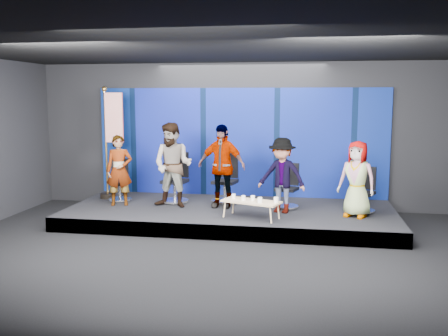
{
  "coord_description": "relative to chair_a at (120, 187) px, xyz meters",
  "views": [
    {
      "loc": [
        1.64,
        -7.96,
        2.68
      ],
      "look_at": [
        -0.12,
        2.4,
        1.19
      ],
      "focal_mm": 40.0,
      "sensor_mm": 36.0,
      "label": 1
    }
  ],
  "objects": [
    {
      "name": "panelist_b",
      "position": [
        1.4,
        -0.45,
        0.6
      ],
      "size": [
        0.99,
        0.82,
        1.84
      ],
      "primitive_type": "imported",
      "rotation": [
        0.0,
        0.0,
        -0.14
      ],
      "color": "black",
      "rests_on": "riser"
    },
    {
      "name": "mug_a",
      "position": [
        2.82,
        -1.02,
        0.08
      ],
      "size": [
        0.08,
        0.08,
        0.09
      ],
      "primitive_type": "cylinder",
      "color": "white",
      "rests_on": "coffee_table"
    },
    {
      "name": "panelist_c",
      "position": [
        2.44,
        -0.28,
        0.59
      ],
      "size": [
        1.12,
        0.61,
        1.81
      ],
      "primitive_type": "imported",
      "rotation": [
        0.0,
        0.0,
        -0.16
      ],
      "color": "black",
      "rests_on": "riser"
    },
    {
      "name": "panelist_a",
      "position": [
        0.18,
        -0.47,
        0.46
      ],
      "size": [
        0.65,
        0.52,
        1.56
      ],
      "primitive_type": "imported",
      "rotation": [
        0.0,
        0.0,
        0.3
      ],
      "color": "black",
      "rests_on": "riser"
    },
    {
      "name": "ground",
      "position": [
        2.65,
        -2.85,
        -0.62
      ],
      "size": [
        10.0,
        10.0,
        0.0
      ],
      "primitive_type": "plane",
      "color": "black",
      "rests_on": "ground"
    },
    {
      "name": "chair_e",
      "position": [
        5.45,
        -0.24,
        -0.01
      ],
      "size": [
        0.71,
        0.71,
        0.94
      ],
      "rotation": [
        0.0,
        0.0,
        -0.44
      ],
      "color": "silver",
      "rests_on": "riser"
    },
    {
      "name": "room_walls",
      "position": [
        2.65,
        -2.85,
        1.81
      ],
      "size": [
        10.02,
        8.02,
        3.51
      ],
      "color": "black",
      "rests_on": "ground"
    },
    {
      "name": "chair_c",
      "position": [
        2.45,
        0.22,
        0.05
      ],
      "size": [
        0.72,
        0.72,
        1.12
      ],
      "rotation": [
        0.0,
        0.0,
        -0.16
      ],
      "color": "silver",
      "rests_on": "riser"
    },
    {
      "name": "panelist_d",
      "position": [
        3.76,
        -0.58,
        0.46
      ],
      "size": [
        1.13,
        0.84,
        1.56
      ],
      "primitive_type": "imported",
      "rotation": [
        0.0,
        0.0,
        -0.29
      ],
      "color": "black",
      "rests_on": "riser"
    },
    {
      "name": "riser",
      "position": [
        2.65,
        -0.35,
        -0.47
      ],
      "size": [
        7.0,
        3.0,
        0.3
      ],
      "primitive_type": "cube",
      "color": "black",
      "rests_on": "ground"
    },
    {
      "name": "chair_d",
      "position": [
        3.86,
        -0.09,
        0.0
      ],
      "size": [
        0.67,
        0.67,
        0.96
      ],
      "rotation": [
        0.0,
        0.0,
        -0.29
      ],
      "color": "silver",
      "rests_on": "riser"
    },
    {
      "name": "chair_b",
      "position": [
        1.33,
        0.05,
        0.06
      ],
      "size": [
        0.73,
        0.73,
        1.14
      ],
      "rotation": [
        0.0,
        0.0,
        -0.14
      ],
      "color": "silver",
      "rests_on": "riser"
    },
    {
      "name": "chair_a",
      "position": [
        0.0,
        0.0,
        0.0
      ],
      "size": [
        0.68,
        0.68,
        0.96
      ],
      "rotation": [
        0.0,
        0.0,
        0.3
      ],
      "color": "silver",
      "rests_on": "riser"
    },
    {
      "name": "mug_b",
      "position": [
        3.04,
        -1.18,
        0.08
      ],
      "size": [
        0.08,
        0.08,
        0.1
      ],
      "primitive_type": "cylinder",
      "color": "white",
      "rests_on": "coffee_table"
    },
    {
      "name": "coffee_table",
      "position": [
        3.2,
        -1.19,
        0.01
      ],
      "size": [
        1.24,
        0.83,
        0.35
      ],
      "rotation": [
        0.0,
        0.0,
        -0.34
      ],
      "color": "tan",
      "rests_on": "riser"
    },
    {
      "name": "backdrop",
      "position": [
        2.65,
        1.1,
        0.98
      ],
      "size": [
        7.0,
        0.08,
        2.6
      ],
      "primitive_type": "cube",
      "color": "#071F54",
      "rests_on": "riser"
    },
    {
      "name": "panelist_e",
      "position": [
        5.26,
        -0.7,
        0.45
      ],
      "size": [
        0.88,
        0.76,
        1.53
      ],
      "primitive_type": "imported",
      "rotation": [
        0.0,
        0.0,
        -0.44
      ],
      "color": "black",
      "rests_on": "riser"
    },
    {
      "name": "mug_c",
      "position": [
        3.23,
        -1.14,
        0.08
      ],
      "size": [
        0.08,
        0.08,
        0.1
      ],
      "primitive_type": "cylinder",
      "color": "white",
      "rests_on": "coffee_table"
    },
    {
      "name": "mug_e",
      "position": [
        3.7,
        -1.29,
        0.09
      ],
      "size": [
        0.09,
        0.09,
        0.11
      ],
      "primitive_type": "cylinder",
      "color": "white",
      "rests_on": "coffee_table"
    },
    {
      "name": "mug_d",
      "position": [
        3.39,
        -1.36,
        0.09
      ],
      "size": [
        0.09,
        0.09,
        0.11
      ],
      "primitive_type": "cylinder",
      "color": "white",
      "rests_on": "coffee_table"
    },
    {
      "name": "flag_stand",
      "position": [
        -0.26,
        0.22,
        1.08
      ],
      "size": [
        0.6,
        0.35,
        2.63
      ],
      "rotation": [
        0.0,
        0.0,
        0.07
      ],
      "color": "black",
      "rests_on": "riser"
    }
  ]
}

